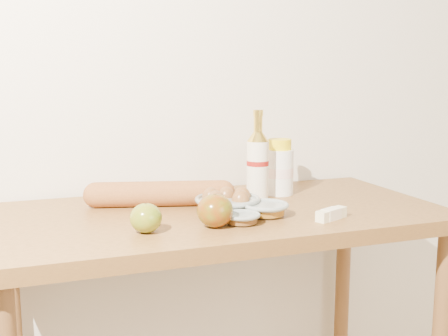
% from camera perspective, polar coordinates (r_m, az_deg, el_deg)
% --- Properties ---
extents(back_wall, '(3.50, 0.02, 2.60)m').
position_cam_1_polar(back_wall, '(1.79, -3.98, 10.69)').
color(back_wall, '#EEE4CF').
rests_on(back_wall, ground).
extents(table, '(1.20, 0.60, 0.90)m').
position_cam_1_polar(table, '(1.56, -0.38, -8.70)').
color(table, olive).
rests_on(table, ground).
extents(bourbon_bottle, '(0.08, 0.08, 0.26)m').
position_cam_1_polar(bourbon_bottle, '(1.63, 3.44, 0.45)').
color(bourbon_bottle, white).
rests_on(bourbon_bottle, table).
extents(cream_bottle, '(0.10, 0.10, 0.17)m').
position_cam_1_polar(cream_bottle, '(1.71, 5.65, -0.09)').
color(cream_bottle, white).
rests_on(cream_bottle, table).
extents(egg_bowl, '(0.21, 0.21, 0.06)m').
position_cam_1_polar(egg_bowl, '(1.50, 0.34, -3.48)').
color(egg_bowl, gray).
rests_on(egg_bowl, table).
extents(baguette, '(0.42, 0.17, 0.07)m').
position_cam_1_polar(baguette, '(1.57, -6.53, -2.61)').
color(baguette, '#B16C36').
rests_on(baguette, table).
extents(apple_yellowgreen, '(0.09, 0.09, 0.07)m').
position_cam_1_polar(apple_yellowgreen, '(1.31, -7.93, -5.06)').
color(apple_yellowgreen, olive).
rests_on(apple_yellowgreen, table).
extents(apple_redgreen_right, '(0.11, 0.11, 0.08)m').
position_cam_1_polar(apple_redgreen_right, '(1.35, -0.91, -4.35)').
color(apple_redgreen_right, '#941708').
rests_on(apple_redgreen_right, table).
extents(sugar_bowl, '(0.11, 0.11, 0.03)m').
position_cam_1_polar(sugar_bowl, '(1.38, 1.79, -5.11)').
color(sugar_bowl, gray).
rests_on(sugar_bowl, table).
extents(syrup_bowl, '(0.12, 0.12, 0.03)m').
position_cam_1_polar(syrup_bowl, '(1.46, 4.24, -4.18)').
color(syrup_bowl, '#8C9994').
rests_on(syrup_bowl, table).
extents(butter_stick, '(0.10, 0.06, 0.03)m').
position_cam_1_polar(butter_stick, '(1.45, 10.84, -4.63)').
color(butter_stick, '#FFF8C5').
rests_on(butter_stick, table).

